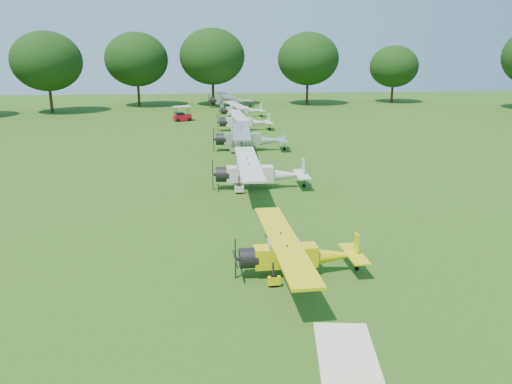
% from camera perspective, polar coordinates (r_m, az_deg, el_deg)
% --- Properties ---
extents(ground, '(160.00, 160.00, 0.00)m').
position_cam_1_polar(ground, '(32.63, 0.59, -0.84)').
color(ground, '#234912').
rests_on(ground, ground).
extents(tree_belt, '(137.36, 130.27, 14.52)m').
position_cam_1_polar(tree_belt, '(32.00, 7.14, 13.33)').
color(tree_belt, '#302213').
rests_on(tree_belt, ground).
extents(aircraft_2, '(5.71, 9.09, 1.79)m').
position_cam_1_polar(aircraft_2, '(21.74, 4.51, -6.86)').
color(aircraft_2, '#D9D309').
rests_on(aircraft_2, ground).
extents(aircraft_3, '(6.79, 10.78, 2.13)m').
position_cam_1_polar(aircraft_3, '(34.86, 0.12, 2.39)').
color(aircraft_3, silver).
rests_on(aircraft_3, ground).
extents(aircraft_4, '(7.19, 11.45, 2.26)m').
position_cam_1_polar(aircraft_4, '(48.10, -0.95, 6.30)').
color(aircraft_4, silver).
rests_on(aircraft_4, ground).
extents(aircraft_5, '(6.60, 10.49, 2.07)m').
position_cam_1_polar(aircraft_5, '(60.31, -1.50, 8.19)').
color(aircraft_5, silver).
rests_on(aircraft_5, ground).
extents(aircraft_6, '(6.51, 10.30, 2.02)m').
position_cam_1_polar(aircraft_6, '(71.95, -1.83, 9.45)').
color(aircraft_6, silver).
rests_on(aircraft_6, ground).
extents(aircraft_7, '(7.47, 11.87, 2.33)m').
position_cam_1_polar(aircraft_7, '(84.80, -3.12, 10.57)').
color(aircraft_7, silver).
rests_on(aircraft_7, ground).
extents(golf_cart, '(2.64, 2.07, 1.99)m').
position_cam_1_polar(golf_cart, '(69.05, -8.47, 8.58)').
color(golf_cart, '#AC0C17').
rests_on(golf_cart, ground).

